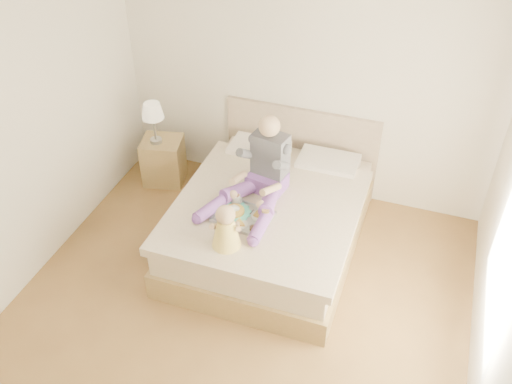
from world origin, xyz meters
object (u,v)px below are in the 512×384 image
(tray, at_px, (244,215))
(adult, at_px, (261,175))
(baby, at_px, (226,229))
(bed, at_px, (273,216))
(nightstand, at_px, (163,160))

(tray, bearing_deg, adult, 92.99)
(tray, distance_m, baby, 0.40)
(bed, relative_size, tray, 3.99)
(bed, xyz_separation_m, adult, (-0.10, -0.07, 0.53))
(adult, xyz_separation_m, baby, (-0.06, -0.75, -0.07))
(baby, bearing_deg, bed, 67.60)
(bed, xyz_separation_m, nightstand, (-1.50, 0.57, -0.05))
(bed, height_order, nightstand, bed)
(tray, height_order, baby, baby)
(nightstand, height_order, tray, tray)
(bed, height_order, tray, bed)
(nightstand, height_order, baby, baby)
(nightstand, distance_m, baby, 2.00)
(nightstand, bearing_deg, bed, -33.71)
(bed, distance_m, adult, 0.55)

